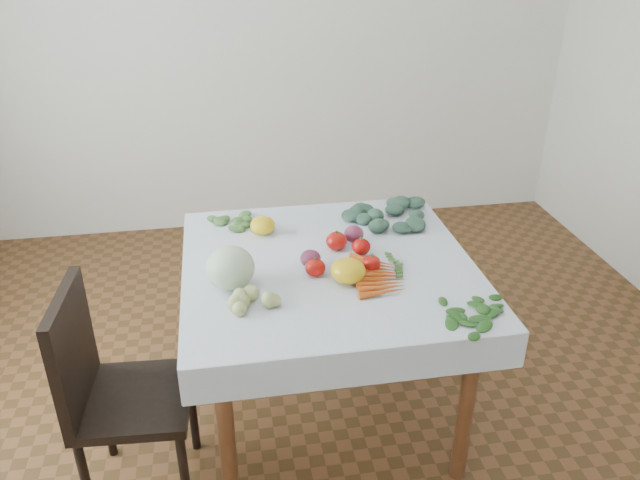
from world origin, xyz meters
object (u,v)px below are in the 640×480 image
Objects in this scene: table at (328,285)px; chair at (109,384)px; cabbage at (230,268)px; carrot_bunch at (378,276)px; heirloom_back at (263,225)px.

chair is (-0.84, -0.27, -0.15)m from table.
carrot_bunch is (0.54, -0.04, -0.07)m from cabbage.
chair is at bearing -172.89° from carrot_bunch.
table is at bearing -52.77° from heirloom_back.
carrot_bunch is at bearing 7.11° from chair.
chair is 2.75× the size of carrot_bunch.
chair is 0.89m from heirloom_back.
heirloom_back is (0.15, 0.41, -0.04)m from cabbage.
cabbage is at bearing -110.24° from heirloom_back.
cabbage is at bearing -163.82° from table.
heirloom_back is (0.61, 0.57, 0.29)m from chair.
cabbage reaches higher than table.
heirloom_back is 0.34× the size of carrot_bunch.
table is at bearing 16.18° from cabbage.
table is 0.25m from carrot_bunch.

